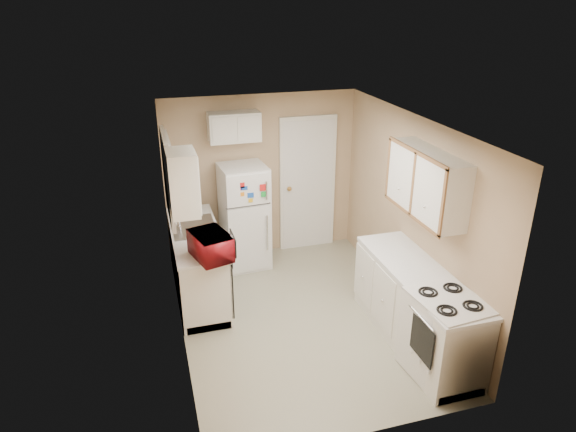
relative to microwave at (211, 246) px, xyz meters
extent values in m
plane|color=#ADA990|center=(1.00, -0.15, -1.05)|extent=(3.80, 3.80, 0.00)
plane|color=white|center=(1.00, -0.15, 1.35)|extent=(3.80, 3.80, 0.00)
plane|color=tan|center=(-0.40, -0.15, 0.15)|extent=(3.80, 3.80, 0.00)
plane|color=tan|center=(2.40, -0.15, 0.15)|extent=(3.80, 3.80, 0.00)
plane|color=tan|center=(1.00, 1.75, 0.15)|extent=(2.80, 2.80, 0.00)
plane|color=tan|center=(1.00, -2.05, 0.15)|extent=(2.80, 2.80, 0.00)
cube|color=silver|center=(-0.10, 0.75, -0.60)|extent=(0.60, 1.80, 0.90)
cube|color=black|center=(0.19, 0.15, -0.56)|extent=(0.03, 0.58, 0.72)
cube|color=gray|center=(-0.10, 0.90, -0.19)|extent=(0.54, 0.74, 0.16)
imported|color=maroon|center=(0.00, 0.00, 0.00)|extent=(0.60, 0.43, 0.36)
imported|color=silver|center=(-0.15, 1.49, -0.05)|extent=(0.11, 0.11, 0.20)
cube|color=silver|center=(-0.36, 0.90, 0.55)|extent=(0.10, 0.98, 1.08)
cube|color=silver|center=(-0.25, 0.07, 0.75)|extent=(0.30, 0.45, 0.70)
cube|color=silver|center=(0.66, 1.39, -0.30)|extent=(0.66, 0.65, 1.50)
cube|color=silver|center=(0.60, 1.60, 0.95)|extent=(0.70, 0.30, 0.40)
cube|color=silver|center=(1.70, 1.71, -0.03)|extent=(0.86, 0.06, 2.08)
cube|color=silver|center=(2.10, -0.95, -0.60)|extent=(0.60, 2.00, 0.90)
cube|color=silver|center=(2.10, -1.53, -0.59)|extent=(0.68, 0.81, 0.91)
cube|color=silver|center=(2.25, -0.65, 0.75)|extent=(0.30, 1.20, 0.70)
camera|label=1|loc=(-0.60, -5.19, 2.58)|focal=32.00mm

